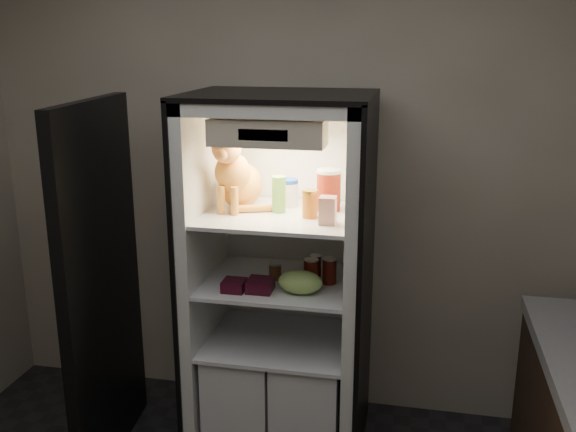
% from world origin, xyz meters
% --- Properties ---
extents(room_shell, '(3.60, 3.60, 3.60)m').
position_xyz_m(room_shell, '(0.00, 0.00, 1.62)').
color(room_shell, white).
rests_on(room_shell, floor).
extents(refrigerator, '(0.90, 0.72, 1.88)m').
position_xyz_m(refrigerator, '(0.00, 1.38, 0.79)').
color(refrigerator, white).
rests_on(refrigerator, floor).
extents(fridge_door, '(0.14, 0.87, 1.85)m').
position_xyz_m(fridge_door, '(-0.85, 1.07, 0.91)').
color(fridge_door, black).
rests_on(fridge_door, floor).
extents(tabby_cat, '(0.36, 0.42, 0.43)m').
position_xyz_m(tabby_cat, '(-0.22, 1.37, 1.45)').
color(tabby_cat, orange).
rests_on(tabby_cat, refrigerator).
extents(parmesan_shaker, '(0.07, 0.07, 0.18)m').
position_xyz_m(parmesan_shaker, '(-0.00, 1.34, 1.38)').
color(parmesan_shaker, green).
rests_on(parmesan_shaker, refrigerator).
extents(mayo_tub, '(0.10, 0.10, 0.14)m').
position_xyz_m(mayo_tub, '(0.02, 1.47, 1.36)').
color(mayo_tub, white).
rests_on(mayo_tub, refrigerator).
extents(salsa_jar, '(0.08, 0.08, 0.14)m').
position_xyz_m(salsa_jar, '(0.16, 1.28, 1.36)').
color(salsa_jar, maroon).
rests_on(salsa_jar, refrigerator).
extents(pepper_jar, '(0.12, 0.12, 0.21)m').
position_xyz_m(pepper_jar, '(0.23, 1.43, 1.39)').
color(pepper_jar, '#9D2714').
rests_on(pepper_jar, refrigerator).
extents(cream_carton, '(0.08, 0.08, 0.13)m').
position_xyz_m(cream_carton, '(0.26, 1.19, 1.35)').
color(cream_carton, silver).
rests_on(cream_carton, refrigerator).
extents(soda_can_a, '(0.06, 0.06, 0.11)m').
position_xyz_m(soda_can_a, '(0.17, 1.42, 1.00)').
color(soda_can_a, black).
rests_on(soda_can_a, refrigerator).
extents(soda_can_b, '(0.07, 0.07, 0.13)m').
position_xyz_m(soda_can_b, '(0.26, 1.32, 1.01)').
color(soda_can_b, black).
rests_on(soda_can_b, refrigerator).
extents(soda_can_c, '(0.07, 0.07, 0.14)m').
position_xyz_m(soda_can_c, '(0.17, 1.28, 1.01)').
color(soda_can_c, black).
rests_on(soda_can_c, refrigerator).
extents(condiment_jar, '(0.06, 0.06, 0.09)m').
position_xyz_m(condiment_jar, '(-0.02, 1.33, 0.98)').
color(condiment_jar, '#5A3419').
rests_on(condiment_jar, refrigerator).
extents(grape_bag, '(0.22, 0.16, 0.11)m').
position_xyz_m(grape_bag, '(0.14, 1.18, 0.99)').
color(grape_bag, '#8EBC57').
rests_on(grape_bag, refrigerator).
extents(berry_box_left, '(0.11, 0.11, 0.05)m').
position_xyz_m(berry_box_left, '(-0.18, 1.14, 0.97)').
color(berry_box_left, '#430B1D').
rests_on(berry_box_left, refrigerator).
extents(berry_box_right, '(0.12, 0.12, 0.06)m').
position_xyz_m(berry_box_right, '(-0.05, 1.16, 0.97)').
color(berry_box_right, '#430B1D').
rests_on(berry_box_right, refrigerator).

